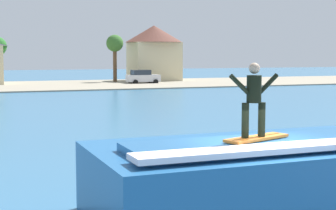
{
  "coord_description": "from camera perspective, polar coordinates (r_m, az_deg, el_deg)",
  "views": [
    {
      "loc": [
        -5.95,
        -9.43,
        3.66
      ],
      "look_at": [
        0.27,
        6.32,
        2.06
      ],
      "focal_mm": 55.44,
      "sensor_mm": 36.0,
      "label": 1
    }
  ],
  "objects": [
    {
      "name": "wave_crest",
      "position": [
        12.24,
        9.75,
        -7.87
      ],
      "size": [
        7.58,
        3.96,
        1.84
      ],
      "color": "#245F97",
      "rests_on": "ground_plane"
    },
    {
      "name": "tree_tall_bare",
      "position": [
        71.29,
        -5.88,
        6.55
      ],
      "size": [
        2.32,
        2.32,
        6.54
      ],
      "color": "brown",
      "rests_on": "ground_plane"
    },
    {
      "name": "car_far_shore",
      "position": [
        67.52,
        -2.81,
        3.11
      ],
      "size": [
        4.22,
        2.21,
        1.86
      ],
      "color": "silver",
      "rests_on": "ground_plane"
    },
    {
      "name": "shoreline_bank",
      "position": [
        64.72,
        -16.25,
        2.02
      ],
      "size": [
        120.0,
        21.29,
        0.14
      ],
      "color": "gray",
      "rests_on": "ground_plane"
    },
    {
      "name": "surfboard",
      "position": [
        11.55,
        9.73,
        -3.59
      ],
      "size": [
        1.75,
        0.98,
        0.06
      ],
      "color": "orange",
      "rests_on": "wave_crest"
    },
    {
      "name": "surfer",
      "position": [
        11.36,
        9.43,
        0.99
      ],
      "size": [
        1.21,
        0.32,
        1.62
      ],
      "color": "black",
      "rests_on": "surfboard"
    },
    {
      "name": "house_gabled_white",
      "position": [
        74.5,
        -1.55,
        6.11
      ],
      "size": [
        8.2,
        8.2,
        7.98
      ],
      "color": "beige",
      "rests_on": "ground_plane"
    }
  ]
}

